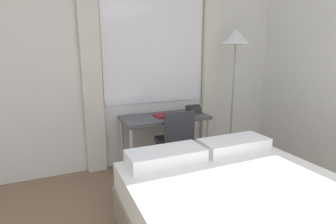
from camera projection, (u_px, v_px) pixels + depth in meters
wall_back_with_window at (135, 66)px, 3.47m from camera, size 5.48×0.13×2.70m
desk at (165, 121)px, 3.43m from camera, size 1.12×0.54×0.72m
desk_chair at (176, 138)px, 3.26m from camera, size 0.42×0.42×0.85m
standing_lamp at (235, 46)px, 3.56m from camera, size 0.39×0.39×1.84m
telephone at (193, 109)px, 3.59m from camera, size 0.18×0.18×0.11m
book at (166, 115)px, 3.40m from camera, size 0.30×0.23×0.02m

